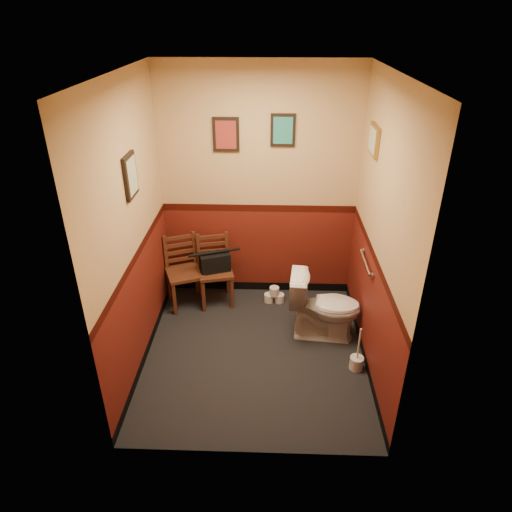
{
  "coord_description": "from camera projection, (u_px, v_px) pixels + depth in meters",
  "views": [
    {
      "loc": [
        0.14,
        -3.65,
        3.12
      ],
      "look_at": [
        0.0,
        0.25,
        1.0
      ],
      "focal_mm": 32.0,
      "sensor_mm": 36.0,
      "label": 1
    }
  ],
  "objects": [
    {
      "name": "wall_back",
      "position": [
        259.0,
        188.0,
        5.11
      ],
      "size": [
        2.2,
        0.0,
        2.7
      ],
      "primitive_type": "cube",
      "rotation": [
        1.57,
        0.0,
        0.0
      ],
      "color": "#5F1911",
      "rests_on": "ground"
    },
    {
      "name": "wall_front",
      "position": [
        248.0,
        315.0,
        3.0
      ],
      "size": [
        2.2,
        0.0,
        2.7
      ],
      "primitive_type": "cube",
      "rotation": [
        -1.57,
        0.0,
        0.0
      ],
      "color": "#5F1911",
      "rests_on": "ground"
    },
    {
      "name": "framed_print_back_a",
      "position": [
        226.0,
        135.0,
        4.81
      ],
      "size": [
        0.28,
        0.04,
        0.36
      ],
      "color": "black",
      "rests_on": "wall_back"
    },
    {
      "name": "tp_stack",
      "position": [
        274.0,
        296.0,
        5.47
      ],
      "size": [
        0.24,
        0.12,
        0.21
      ],
      "color": "silver",
      "rests_on": "floor"
    },
    {
      "name": "framed_print_right",
      "position": [
        374.0,
        140.0,
        4.21
      ],
      "size": [
        0.04,
        0.34,
        0.28
      ],
      "color": "olive",
      "rests_on": "wall_right"
    },
    {
      "name": "toilet_brush",
      "position": [
        357.0,
        362.0,
        4.46
      ],
      "size": [
        0.13,
        0.13,
        0.48
      ],
      "color": "silver",
      "rests_on": "floor"
    },
    {
      "name": "handbag",
      "position": [
        215.0,
        262.0,
        5.26
      ],
      "size": [
        0.38,
        0.28,
        0.25
      ],
      "rotation": [
        0.0,
        0.0,
        0.35
      ],
      "color": "black",
      "rests_on": "chair_right"
    },
    {
      "name": "framed_print_back_b",
      "position": [
        283.0,
        130.0,
        4.77
      ],
      "size": [
        0.26,
        0.04,
        0.34
      ],
      "color": "black",
      "rests_on": "wall_back"
    },
    {
      "name": "grab_bar",
      "position": [
        366.0,
        262.0,
        4.43
      ],
      "size": [
        0.05,
        0.56,
        0.06
      ],
      "color": "silver",
      "rests_on": "wall_right"
    },
    {
      "name": "wall_right",
      "position": [
        379.0,
        237.0,
        4.02
      ],
      "size": [
        0.0,
        2.4,
        2.7
      ],
      "primitive_type": "cube",
      "rotation": [
        1.57,
        0.0,
        -1.57
      ],
      "color": "#5F1911",
      "rests_on": "ground"
    },
    {
      "name": "chair_right",
      "position": [
        215.0,
        270.0,
        5.36
      ],
      "size": [
        0.47,
        0.47,
        0.83
      ],
      "rotation": [
        0.0,
        0.0,
        0.23
      ],
      "color": "#552A19",
      "rests_on": "floor"
    },
    {
      "name": "toilet",
      "position": [
        325.0,
        307.0,
        4.78
      ],
      "size": [
        0.79,
        0.49,
        0.74
      ],
      "primitive_type": "imported",
      "rotation": [
        0.0,
        0.0,
        1.47
      ],
      "color": "white",
      "rests_on": "floor"
    },
    {
      "name": "wall_left",
      "position": [
        133.0,
        233.0,
        4.09
      ],
      "size": [
        0.0,
        2.4,
        2.7
      ],
      "primitive_type": "cube",
      "rotation": [
        1.57,
        0.0,
        1.57
      ],
      "color": "#5F1911",
      "rests_on": "ground"
    },
    {
      "name": "framed_print_left",
      "position": [
        131.0,
        176.0,
        3.94
      ],
      "size": [
        0.04,
        0.3,
        0.38
      ],
      "color": "black",
      "rests_on": "wall_left"
    },
    {
      "name": "floor",
      "position": [
        255.0,
        353.0,
        4.7
      ],
      "size": [
        2.2,
        2.4,
        0.0
      ],
      "primitive_type": "cube",
      "color": "black",
      "rests_on": "ground"
    },
    {
      "name": "chair_left",
      "position": [
        184.0,
        271.0,
        5.31
      ],
      "size": [
        0.52,
        0.52,
        0.85
      ],
      "rotation": [
        0.0,
        0.0,
        0.38
      ],
      "color": "#552A19",
      "rests_on": "floor"
    },
    {
      "name": "ceiling",
      "position": [
        255.0,
        73.0,
        3.41
      ],
      "size": [
        2.2,
        2.4,
        0.0
      ],
      "primitive_type": "cube",
      "rotation": [
        3.14,
        0.0,
        0.0
      ],
      "color": "silver",
      "rests_on": "ground"
    }
  ]
}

